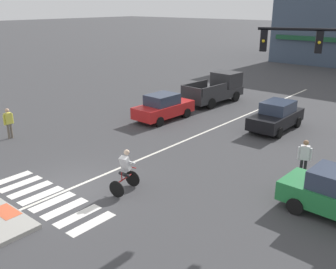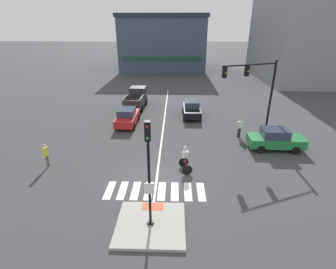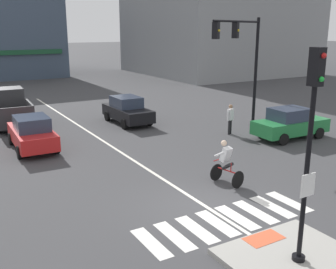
{
  "view_description": "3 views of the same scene",
  "coord_description": "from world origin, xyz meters",
  "px_view_note": "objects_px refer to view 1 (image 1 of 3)",
  "views": [
    {
      "loc": [
        11.74,
        -7.91,
        6.95
      ],
      "look_at": [
        1.0,
        4.7,
        1.24
      ],
      "focal_mm": 40.84,
      "sensor_mm": 36.0,
      "label": 1
    },
    {
      "loc": [
        1.11,
        -13.46,
        8.8
      ],
      "look_at": [
        0.58,
        4.25,
        1.25
      ],
      "focal_mm": 27.41,
      "sensor_mm": 36.0,
      "label": 2
    },
    {
      "loc": [
        -7.2,
        -9.84,
        5.7
      ],
      "look_at": [
        0.93,
        4.02,
        1.4
      ],
      "focal_mm": 42.69,
      "sensor_mm": 36.0,
      "label": 3
    }
  ],
  "objects_px": {
    "car_red_westbound_far": "(163,107)",
    "pedestrian_waiting_far_side": "(304,156)",
    "cyclist": "(125,170)",
    "pedestrian_at_curb_left": "(8,121)",
    "car_black_eastbound_far": "(276,116)",
    "pickup_truck_charcoal_westbound_distant": "(217,89)"
  },
  "relations": [
    {
      "from": "car_red_westbound_far",
      "to": "car_black_eastbound_far",
      "type": "bearing_deg",
      "value": 23.32
    },
    {
      "from": "car_red_westbound_far",
      "to": "pedestrian_at_curb_left",
      "type": "relative_size",
      "value": 2.48
    },
    {
      "from": "car_black_eastbound_far",
      "to": "pedestrian_waiting_far_side",
      "type": "relative_size",
      "value": 2.46
    },
    {
      "from": "cyclist",
      "to": "pedestrian_waiting_far_side",
      "type": "bearing_deg",
      "value": 49.84
    },
    {
      "from": "car_red_westbound_far",
      "to": "cyclist",
      "type": "height_order",
      "value": "cyclist"
    },
    {
      "from": "cyclist",
      "to": "pedestrian_at_curb_left",
      "type": "height_order",
      "value": "cyclist"
    },
    {
      "from": "pedestrian_waiting_far_side",
      "to": "pickup_truck_charcoal_westbound_distant",
      "type": "bearing_deg",
      "value": 139.31
    },
    {
      "from": "pickup_truck_charcoal_westbound_distant",
      "to": "pedestrian_waiting_far_side",
      "type": "relative_size",
      "value": 3.11
    },
    {
      "from": "cyclist",
      "to": "pedestrian_waiting_far_side",
      "type": "relative_size",
      "value": 1.01
    },
    {
      "from": "car_red_westbound_far",
      "to": "car_black_eastbound_far",
      "type": "height_order",
      "value": "same"
    },
    {
      "from": "car_red_westbound_far",
      "to": "cyclist",
      "type": "xyz_separation_m",
      "value": [
        5.26,
        -8.25,
        0.06
      ]
    },
    {
      "from": "cyclist",
      "to": "pedestrian_at_curb_left",
      "type": "distance_m",
      "value": 9.25
    },
    {
      "from": "pedestrian_at_curb_left",
      "to": "pedestrian_waiting_far_side",
      "type": "xyz_separation_m",
      "value": [
        14.01,
        5.44,
        0.0
      ]
    },
    {
      "from": "car_black_eastbound_far",
      "to": "pickup_truck_charcoal_westbound_distant",
      "type": "xyz_separation_m",
      "value": [
        -6.23,
        3.27,
        0.17
      ]
    },
    {
      "from": "car_red_westbound_far",
      "to": "pedestrian_waiting_far_side",
      "type": "distance_m",
      "value": 10.35
    },
    {
      "from": "pickup_truck_charcoal_westbound_distant",
      "to": "pedestrian_at_curb_left",
      "type": "distance_m",
      "value": 14.59
    },
    {
      "from": "car_black_eastbound_far",
      "to": "pedestrian_at_curb_left",
      "type": "relative_size",
      "value": 2.46
    },
    {
      "from": "cyclist",
      "to": "pedestrian_waiting_far_side",
      "type": "height_order",
      "value": "cyclist"
    },
    {
      "from": "car_black_eastbound_far",
      "to": "cyclist",
      "type": "height_order",
      "value": "cyclist"
    },
    {
      "from": "car_black_eastbound_far",
      "to": "cyclist",
      "type": "xyz_separation_m",
      "value": [
        -1.01,
        -10.95,
        0.06
      ]
    },
    {
      "from": "pickup_truck_charcoal_westbound_distant",
      "to": "car_black_eastbound_far",
      "type": "bearing_deg",
      "value": -27.7
    },
    {
      "from": "car_red_westbound_far",
      "to": "pedestrian_waiting_far_side",
      "type": "relative_size",
      "value": 2.48
    }
  ]
}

